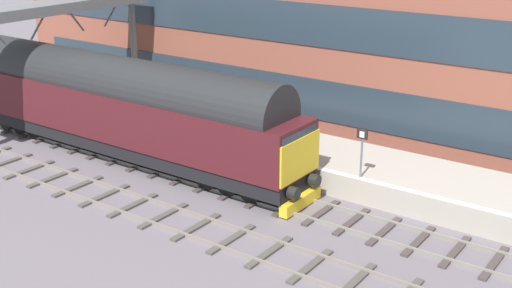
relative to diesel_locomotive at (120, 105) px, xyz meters
The scene contains 7 objects.
ground_plane 7.07m from the diesel_locomotive, 90.01° to the right, with size 140.00×140.00×0.00m, color slate.
track_main 7.05m from the diesel_locomotive, 90.01° to the right, with size 2.50×60.00×0.15m.
track_adjacent_west 7.91m from the diesel_locomotive, 118.55° to the right, with size 2.50×60.00×0.15m.
station_platform 7.79m from the diesel_locomotive, 61.45° to the right, with size 4.00×44.00×1.01m.
diesel_locomotive is the anchor object (origin of this frame).
platform_number_sign 11.20m from the diesel_locomotive, 80.51° to the right, with size 0.10×0.44×1.92m.
overhead_footbridge 6.56m from the diesel_locomotive, 87.45° to the left, with size 12.90×2.00×6.45m.
Camera 1 is at (-19.70, -14.87, 10.75)m, focal length 46.65 mm.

